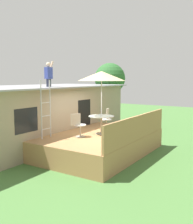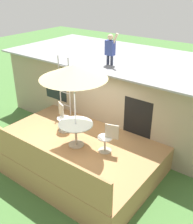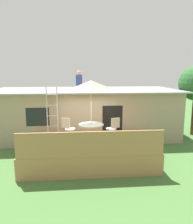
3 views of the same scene
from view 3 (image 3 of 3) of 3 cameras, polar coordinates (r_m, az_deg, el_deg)
The scene contains 10 objects.
ground_plane at distance 9.41m, azimuth -2.06°, elevation -12.38°, with size 40.00×40.00×0.00m, color #477538.
house at distance 12.48m, azimuth -2.96°, elevation -0.13°, with size 10.50×4.50×2.69m.
deck at distance 9.26m, azimuth -2.07°, elevation -10.10°, with size 5.16×3.52×0.80m, color #A87A4C.
deck_railing at distance 7.37m, azimuth -1.42°, elevation -8.61°, with size 5.06×0.08×0.90m, color #A87A4C.
patio_table at distance 8.91m, azimuth -1.44°, elevation -4.28°, with size 1.04×1.04×0.74m.
patio_umbrella at distance 8.62m, azimuth -1.49°, elevation 7.10°, with size 1.90×1.90×2.54m.
step_ladder at distance 10.22m, azimuth -11.71°, elevation 0.39°, with size 0.52×0.04×2.20m.
person_figure at distance 11.00m, azimuth -4.63°, elevation 8.64°, with size 0.47×0.20×1.11m.
patio_chair_left at distance 9.36m, azimuth -7.47°, elevation -4.45°, with size 0.59×0.44×0.92m.
patio_chair_right at distance 9.33m, azimuth 4.32°, elevation -4.44°, with size 0.61×0.44×0.92m.
Camera 3 is at (-0.43, -8.65, 3.68)m, focal length 34.34 mm.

